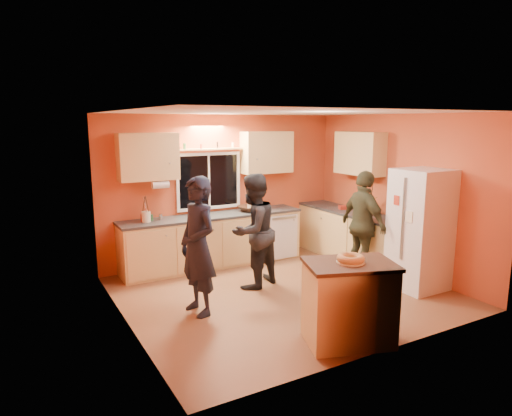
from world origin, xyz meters
TOP-DOWN VIEW (x-y plane):
  - ground at (0.00, 0.00)m, footprint 4.50×4.50m
  - room_shell at (0.12, 0.41)m, footprint 4.54×4.04m
  - back_counter at (0.01, 1.70)m, footprint 4.23×0.62m
  - right_counter at (1.95, 0.50)m, footprint 0.62×1.84m
  - refrigerator at (1.89, -0.80)m, footprint 0.72×0.70m
  - island at (-0.18, -1.64)m, footprint 1.14×0.95m
  - bundt_pastry at (-0.18, -1.64)m, footprint 0.31×0.31m
  - person_left at (-1.34, -0.05)m, footprint 0.52×0.71m
  - person_center at (-0.25, 0.46)m, footprint 1.03×0.93m
  - person_right at (1.50, -0.01)m, footprint 0.49×1.04m
  - mixing_bowl at (0.36, 1.68)m, footprint 0.45×0.45m
  - utensil_crock at (-1.51, 1.71)m, footprint 0.14×0.14m
  - potted_plant at (2.02, 0.45)m, footprint 0.30×0.26m
  - red_box at (1.93, 1.00)m, footprint 0.19×0.17m

SIDE VIEW (x-z plane):
  - ground at x=0.00m, z-range 0.00..0.00m
  - back_counter at x=0.01m, z-range 0.00..0.90m
  - right_counter at x=1.95m, z-range 0.00..0.90m
  - island at x=-0.18m, z-range 0.01..0.95m
  - person_right at x=1.50m, z-range 0.00..1.72m
  - person_center at x=-0.25m, z-range 0.00..1.73m
  - refrigerator at x=1.89m, z-range 0.00..1.80m
  - person_left at x=-1.34m, z-range 0.00..1.81m
  - red_box at x=1.93m, z-range 0.90..0.97m
  - mixing_bowl at x=0.36m, z-range 0.90..1.00m
  - utensil_crock at x=-1.51m, z-range 0.90..1.07m
  - bundt_pastry at x=-0.18m, z-range 0.94..1.03m
  - potted_plant at x=2.02m, z-range 0.90..1.21m
  - room_shell at x=0.12m, z-range 0.31..2.92m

